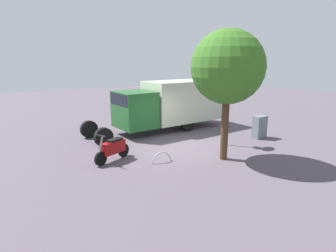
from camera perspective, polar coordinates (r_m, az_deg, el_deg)
The scene contains 7 objects.
ground_plane at distance 13.01m, azimuth 2.24°, elevation -4.35°, with size 60.00×60.00×0.00m, color #514852.
box_truck_near at distance 16.07m, azimuth 0.38°, elevation 4.78°, with size 8.21×2.20×2.78m.
motorcycle at distance 11.36m, azimuth -11.17°, elevation -4.48°, with size 1.74×0.82×1.20m.
stop_sign at distance 13.18m, azimuth 11.64°, elevation 5.31°, with size 0.71×0.33×3.26m.
street_tree at distance 11.05m, azimuth 12.08°, elevation 11.59°, with size 2.84×2.84×5.11m.
utility_cabinet at distance 15.16m, azimuth 18.21°, elevation -0.21°, with size 0.70×0.42×1.16m, color slate.
bike_rack_hoop at distance 11.17m, azimuth -1.35°, elevation -7.36°, with size 0.85×0.85×0.05m, color #B7B7BC.
Camera 1 is at (7.61, 9.79, 3.93)m, focal length 29.83 mm.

